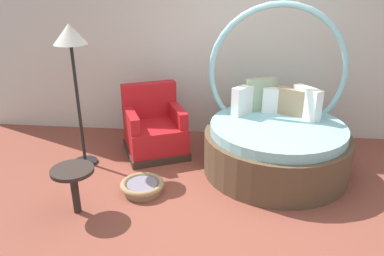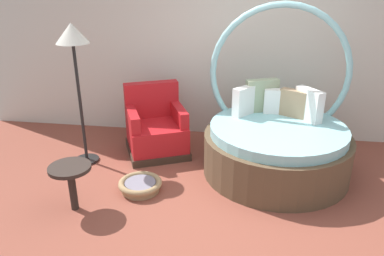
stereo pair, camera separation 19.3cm
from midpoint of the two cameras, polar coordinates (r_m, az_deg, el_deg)
ground_plane at (r=4.23m, az=6.39°, el=-11.83°), size 8.00×8.00×0.02m
back_wall at (r=5.61m, az=7.99°, el=14.50°), size 8.00×0.12×3.19m
round_daybed at (r=4.85m, az=13.82°, el=-1.72°), size 1.81×1.81×2.05m
red_armchair at (r=5.27m, az=-4.48°, el=-0.22°), size 1.05×1.05×0.94m
pet_basket at (r=4.45m, az=-6.62°, el=-8.61°), size 0.51×0.51×0.13m
side_table at (r=4.10m, az=-16.70°, el=-6.75°), size 0.44×0.44×0.52m
floor_lamp at (r=4.79m, az=-16.46°, el=11.67°), size 0.40×0.40×1.82m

